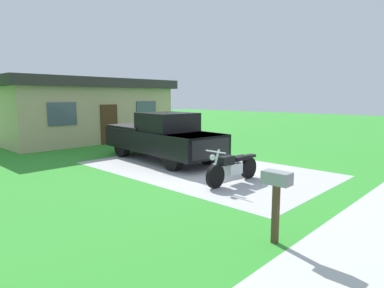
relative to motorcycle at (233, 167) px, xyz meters
name	(u,v)px	position (x,y,z in m)	size (l,w,h in m)	color
ground_plane	(202,169)	(0.82, 1.92, -0.47)	(80.00, 80.00, 0.00)	green
driveway_pad	(202,169)	(0.82, 1.92, -0.47)	(5.11, 8.47, 0.01)	#B9B9B9
motorcycle	(233,167)	(0.00, 0.00, 0.00)	(2.21, 0.70, 1.09)	black
pickup_truck	(161,136)	(0.89, 4.21, 0.48)	(2.51, 5.78, 1.90)	black
mailbox	(277,188)	(-2.67, -2.90, 0.51)	(0.26, 0.48, 1.26)	#4C3823
neighbor_house	(85,109)	(1.95, 12.14, 1.32)	(9.60, 5.60, 3.50)	tan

